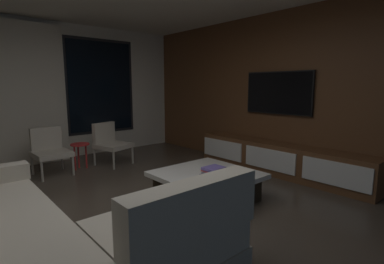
{
  "coord_description": "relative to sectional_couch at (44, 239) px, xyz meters",
  "views": [
    {
      "loc": [
        -1.44,
        -2.55,
        1.46
      ],
      "look_at": [
        1.53,
        0.84,
        0.75
      ],
      "focal_mm": 27.4,
      "sensor_mm": 36.0,
      "label": 1
    }
  ],
  "objects": [
    {
      "name": "floor",
      "position": [
        0.92,
        0.21,
        -0.29
      ],
      "size": [
        9.2,
        9.2,
        0.0
      ],
      "primitive_type": "plane",
      "color": "#473D33"
    },
    {
      "name": "back_wall_with_window",
      "position": [
        0.86,
        3.82,
        1.05
      ],
      "size": [
        6.6,
        0.3,
        2.7
      ],
      "color": "silver",
      "rests_on": "floor"
    },
    {
      "name": "accent_chair_by_curtain",
      "position": [
        0.83,
        2.79,
        0.14
      ],
      "size": [
        0.56,
        0.58,
        0.78
      ],
      "color": "#B2ADA0",
      "rests_on": "floor"
    },
    {
      "name": "side_stool",
      "position": [
        1.32,
        2.77,
        0.08
      ],
      "size": [
        0.32,
        0.32,
        0.46
      ],
      "color": "red",
      "rests_on": "floor"
    },
    {
      "name": "coffee_table",
      "position": [
        2.02,
        0.27,
        -0.1
      ],
      "size": [
        1.16,
        1.16,
        0.36
      ],
      "color": "black",
      "rests_on": "floor"
    },
    {
      "name": "accent_chair_near_window",
      "position": [
        1.87,
        2.74,
        0.14
      ],
      "size": [
        0.68,
        0.69,
        0.78
      ],
      "color": "#B2ADA0",
      "rests_on": "floor"
    },
    {
      "name": "sectional_couch",
      "position": [
        0.0,
        0.0,
        0.0
      ],
      "size": [
        1.98,
        2.5,
        0.82
      ],
      "color": "#A49C8C",
      "rests_on": "floor"
    },
    {
      "name": "media_console",
      "position": [
        3.69,
        0.26,
        -0.04
      ],
      "size": [
        0.46,
        3.1,
        0.52
      ],
      "color": "brown",
      "rests_on": "floor"
    },
    {
      "name": "book_stack_on_coffee_table",
      "position": [
        1.97,
        0.11,
        0.13
      ],
      "size": [
        0.29,
        0.22,
        0.12
      ],
      "color": "#4F4E70",
      "rests_on": "coffee_table"
    },
    {
      "name": "media_wall",
      "position": [
        3.98,
        0.21,
        1.06
      ],
      "size": [
        0.12,
        7.8,
        2.7
      ],
      "color": "brown",
      "rests_on": "floor"
    },
    {
      "name": "mounted_tv",
      "position": [
        3.87,
        0.46,
        1.06
      ],
      "size": [
        0.05,
        1.25,
        0.72
      ],
      "color": "black"
    }
  ]
}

